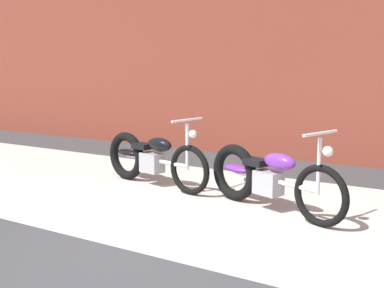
% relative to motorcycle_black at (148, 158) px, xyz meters
% --- Properties ---
extents(ground_plane, '(80.00, 80.00, 0.00)m').
position_rel_motorcycle_black_xyz_m(ground_plane, '(1.28, -2.10, -0.40)').
color(ground_plane, '#38383A').
extents(sidewalk_slab, '(36.00, 3.50, 0.01)m').
position_rel_motorcycle_black_xyz_m(sidewalk_slab, '(1.28, -0.35, -0.40)').
color(sidewalk_slab, '#B2ADA3').
rests_on(sidewalk_slab, ground).
extents(brick_building_wall, '(36.00, 0.50, 5.80)m').
position_rel_motorcycle_black_xyz_m(brick_building_wall, '(1.28, 3.10, 2.50)').
color(brick_building_wall, brown).
rests_on(brick_building_wall, ground).
extents(motorcycle_black, '(1.98, 0.71, 1.03)m').
position_rel_motorcycle_black_xyz_m(motorcycle_black, '(0.00, 0.00, 0.00)').
color(motorcycle_black, black).
rests_on(motorcycle_black, ground).
extents(motorcycle_purple, '(1.92, 0.89, 1.03)m').
position_rel_motorcycle_black_xyz_m(motorcycle_purple, '(1.88, -0.27, 0.00)').
color(motorcycle_purple, black).
rests_on(motorcycle_purple, ground).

